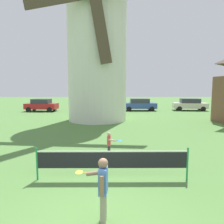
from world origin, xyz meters
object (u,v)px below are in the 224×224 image
Objects in this scene: parked_car_red at (41,105)px; tennis_net at (112,160)px; windmill at (97,41)px; player_far at (110,143)px; parked_car_blue at (140,104)px; parked_car_cream at (190,104)px; player_near at (102,186)px; parked_car_silver at (90,104)px.

tennis_net is at bearing -66.09° from parked_car_red.
parked_car_red is (-7.61, 7.24, -6.35)m from windmill.
windmill is at bearing 96.37° from player_far.
parked_car_red and parked_car_blue have the same top height.
parked_car_cream reaches higher than tennis_net.
parked_car_cream is (10.40, 20.85, 0.13)m from tennis_net.
parked_car_blue is (3.85, 18.37, 0.18)m from player_far.
player_near is 0.37× the size of parked_car_red.
tennis_net is at bearing 83.60° from player_near.
windmill is 3.75× the size of parked_car_red.
player_far is 18.77m from parked_car_blue.
windmill reaches higher than player_far.
player_far is 0.28× the size of parked_car_silver.
player_far is at bearing -119.57° from parked_car_cream.
parked_car_cream is at bearing 2.39° from parked_car_red.
windmill is 11.31m from parked_car_blue.
parked_car_blue is 0.96× the size of parked_car_cream.
parked_car_red reaches higher than tennis_net.
player_far is at bearing 92.61° from tennis_net.
player_near is 23.24m from parked_car_blue.
parked_car_blue reaches higher than player_near.
parked_car_blue is at bearing 79.76° from tennis_net.
player_near is (-0.25, -2.19, 0.17)m from tennis_net.
player_near is at bearing -99.88° from parked_car_blue.
player_near is 0.35× the size of parked_car_blue.
player_near reaches higher than tennis_net.
parked_car_red is at bearing 113.91° from tennis_net.
windmill reaches higher than parked_car_cream.
parked_car_red is at bearing 116.37° from player_far.
tennis_net is 21.04m from parked_car_blue.
parked_car_cream is at bearing 34.57° from windmill.
parked_car_red is at bearing 111.24° from player_near.
player_near is at bearing -96.40° from tennis_net.
parked_car_red is 1.03× the size of parked_car_silver.
parked_car_red is 19.30m from parked_car_cream.
parked_car_blue is 6.66m from parked_car_cream.
player_near is at bearing -86.07° from windmill.
player_near is (1.03, -14.99, -6.31)m from windmill.
parked_car_silver is at bearing 179.67° from parked_car_blue.
tennis_net is 23.30m from parked_car_cream.
parked_car_red is 12.65m from parked_car_blue.
parked_car_cream is at bearing 65.20° from player_near.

